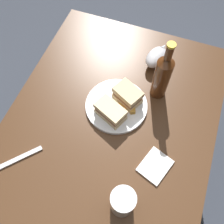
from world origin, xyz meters
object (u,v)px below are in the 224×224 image
at_px(cider_bottle, 162,76).
at_px(napkin, 155,166).
at_px(plate, 115,105).
at_px(pint_glass, 122,203).
at_px(sandwich_half_right, 128,95).
at_px(fork, 18,159).
at_px(gravy_boat, 156,57).
at_px(sandwich_half_left, 110,112).

distance_m(cider_bottle, napkin, 0.33).
distance_m(plate, pint_glass, 0.38).
height_order(sandwich_half_right, fork, sandwich_half_right).
distance_m(plate, cider_bottle, 0.21).
height_order(plate, gravy_boat, gravy_boat).
bearing_deg(cider_bottle, pint_glass, 0.64).
xyz_separation_m(pint_glass, fork, (-0.02, -0.40, -0.06)).
height_order(pint_glass, fork, pint_glass).
height_order(plate, sandwich_half_left, sandwich_half_left).
height_order(plate, sandwich_half_right, sandwich_half_right).
distance_m(cider_bottle, fork, 0.60).
relative_size(plate, cider_bottle, 0.87).
height_order(gravy_boat, fork, gravy_boat).
relative_size(gravy_boat, cider_bottle, 0.50).
distance_m(sandwich_half_right, fork, 0.46).
bearing_deg(fork, gravy_boat, 11.53).
xyz_separation_m(sandwich_half_left, napkin, (0.13, 0.21, -0.04)).
relative_size(sandwich_half_left, sandwich_half_right, 1.05).
height_order(sandwich_half_left, gravy_boat, sandwich_half_left).
height_order(sandwich_half_left, napkin, sandwich_half_left).
bearing_deg(pint_glass, sandwich_half_right, -164.11).
distance_m(sandwich_half_right, gravy_boat, 0.23).
height_order(cider_bottle, napkin, cider_bottle).
relative_size(sandwich_half_right, cider_bottle, 0.44).
bearing_deg(sandwich_half_right, plate, -46.41).
distance_m(sandwich_half_left, sandwich_half_right, 0.10).
bearing_deg(gravy_boat, sandwich_half_right, -13.54).
distance_m(plate, napkin, 0.28).
relative_size(sandwich_half_left, cider_bottle, 0.46).
xyz_separation_m(napkin, fork, (0.14, -0.46, -0.00)).
bearing_deg(sandwich_half_left, pint_glass, 26.59).
xyz_separation_m(cider_bottle, fork, (0.44, -0.39, -0.11)).
bearing_deg(sandwich_half_left, gravy_boat, 163.53).
bearing_deg(sandwich_half_right, pint_glass, 15.89).
relative_size(pint_glass, napkin, 1.31).
height_order(sandwich_half_right, napkin, sandwich_half_right).
height_order(sandwich_half_left, fork, sandwich_half_left).
bearing_deg(fork, sandwich_half_left, -0.87).
bearing_deg(fork, plate, 4.01).
xyz_separation_m(sandwich_half_right, napkin, (0.21, 0.17, -0.04)).
bearing_deg(sandwich_half_left, cider_bottle, 140.59).
xyz_separation_m(plate, sandwich_half_left, (0.05, -0.00, 0.04)).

